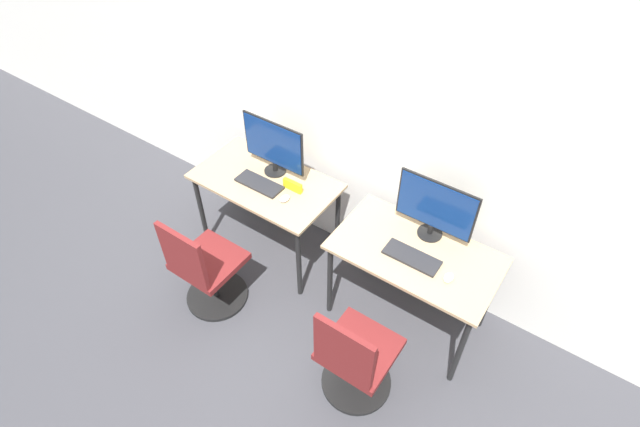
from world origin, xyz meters
TOP-DOWN VIEW (x-y plane):
  - ground_plane at (0.00, 0.00)m, footprint 20.00×20.00m
  - wall_back at (0.00, 0.76)m, footprint 12.00×0.05m
  - desk_left at (-0.65, 0.32)m, footprint 1.11×0.63m
  - monitor_left at (-0.65, 0.45)m, footprint 0.54×0.17m
  - keyboard_left at (-0.65, 0.25)m, footprint 0.38×0.15m
  - mouse_left at (-0.38, 0.22)m, footprint 0.06×0.09m
  - office_chair_left at (-0.66, -0.41)m, footprint 0.48×0.48m
  - desk_right at (0.65, 0.32)m, footprint 1.11×0.63m
  - monitor_right at (0.65, 0.52)m, footprint 0.54×0.17m
  - keyboard_right at (0.65, 0.25)m, footprint 0.38×0.15m
  - mouse_right at (0.91, 0.23)m, footprint 0.06×0.09m
  - office_chair_right at (0.63, -0.40)m, footprint 0.48×0.48m
  - placard_left at (-0.40, 0.35)m, footprint 0.16×0.03m

SIDE VIEW (x-z plane):
  - ground_plane at x=0.00m, z-range 0.00..0.00m
  - office_chair_left at x=-0.66m, z-range -0.08..0.82m
  - office_chair_right at x=0.63m, z-range -0.08..0.82m
  - desk_left at x=-0.65m, z-range 0.29..1.04m
  - desk_right at x=0.65m, z-range 0.29..1.04m
  - keyboard_left at x=-0.65m, z-range 0.75..0.77m
  - keyboard_right at x=0.65m, z-range 0.75..0.77m
  - mouse_left at x=-0.38m, z-range 0.75..0.79m
  - mouse_right at x=0.91m, z-range 0.75..0.79m
  - placard_left at x=-0.40m, z-range 0.75..0.83m
  - monitor_left at x=-0.65m, z-range 0.77..1.23m
  - monitor_right at x=0.65m, z-range 0.77..1.23m
  - wall_back at x=0.00m, z-range 0.00..2.80m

